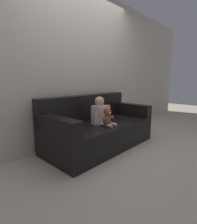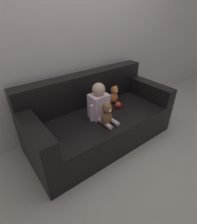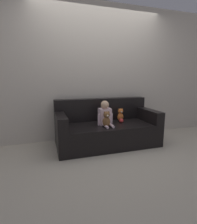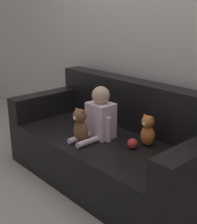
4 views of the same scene
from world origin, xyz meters
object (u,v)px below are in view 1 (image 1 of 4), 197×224
toy_ball (112,118)px  teddy_bear_brown (107,117)px  couch (98,128)px  person_baby (100,113)px  plush_toy_side (108,112)px

toy_ball → teddy_bear_brown: bearing=-150.7°
couch → toy_ball: 0.32m
couch → person_baby: 0.30m
person_baby → teddy_bear_brown: 0.18m
teddy_bear_brown → toy_ball: bearing=29.3°
toy_ball → person_baby: bearing=-174.4°
teddy_bear_brown → plush_toy_side: bearing=39.5°
couch → teddy_bear_brown: 0.37m
couch → person_baby: size_ratio=4.25×
couch → teddy_bear_brown: size_ratio=6.63×
plush_toy_side → toy_ball: (-0.04, -0.13, -0.08)m
teddy_bear_brown → plush_toy_side: teddy_bear_brown is taller
person_baby → teddy_bear_brown: (-0.03, -0.17, -0.04)m
teddy_bear_brown → toy_ball: size_ratio=3.43×
couch → teddy_bear_brown: bearing=-108.3°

